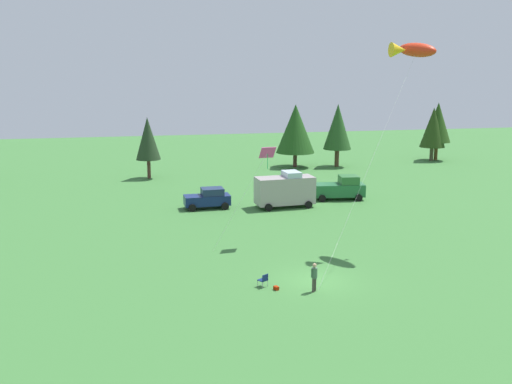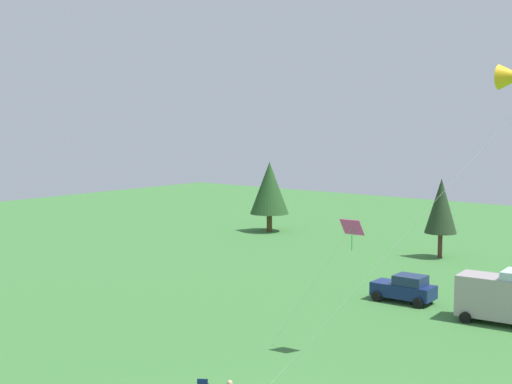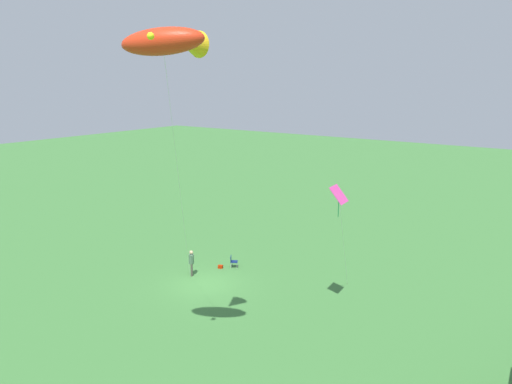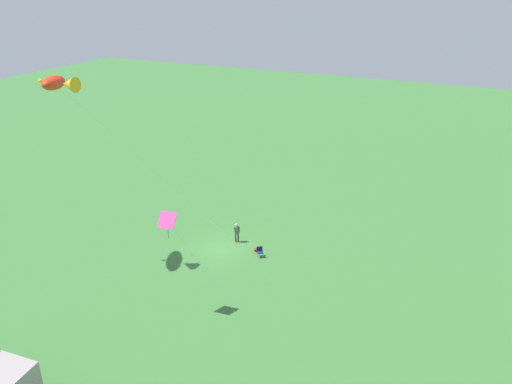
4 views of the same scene
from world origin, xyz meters
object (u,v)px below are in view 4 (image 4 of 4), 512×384
object	(u,v)px
folding_chair	(260,251)
kite_large_fish	(57,83)
backpack_on_grass	(256,250)
person_kite_flyer	(237,231)
kite_diamond_rainbow	(168,222)

from	to	relation	value
folding_chair	kite_large_fish	bearing A→B (deg)	-96.00
backpack_on_grass	kite_large_fish	size ratio (longest dim) A/B	0.02
kite_large_fish	person_kite_flyer	bearing A→B (deg)	-139.44
backpack_on_grass	kite_diamond_rainbow	bearing A→B (deg)	80.81
backpack_on_grass	kite_large_fish	world-z (taller)	kite_large_fish
person_kite_flyer	kite_diamond_rainbow	world-z (taller)	kite_diamond_rainbow
person_kite_flyer	kite_diamond_rainbow	size ratio (longest dim) A/B	0.24
folding_chair	kite_diamond_rainbow	bearing A→B (deg)	-48.63
person_kite_flyer	kite_large_fish	world-z (taller)	kite_large_fish
backpack_on_grass	kite_large_fish	distance (m)	19.42
kite_large_fish	backpack_on_grass	bearing A→B (deg)	-147.58
person_kite_flyer	backpack_on_grass	size ratio (longest dim) A/B	5.44
backpack_on_grass	person_kite_flyer	bearing A→B (deg)	-18.80
folding_chair	kite_diamond_rainbow	xyz separation A→B (m)	(2.16, 8.88, 6.18)
person_kite_flyer	backpack_on_grass	distance (m)	2.40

